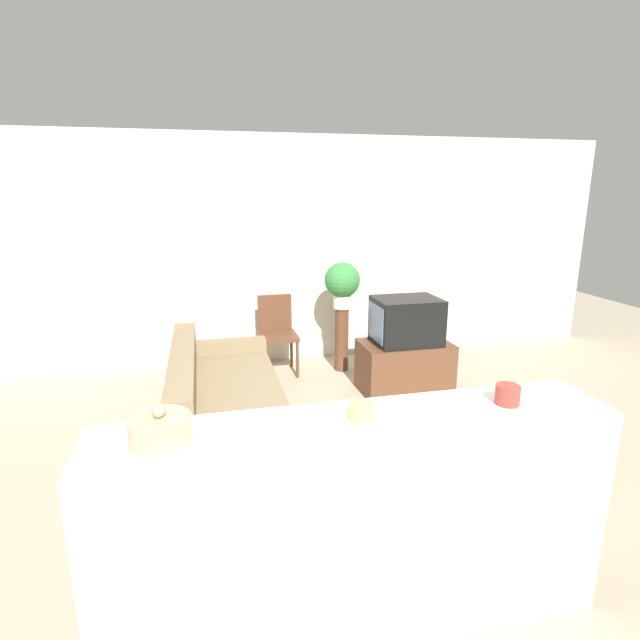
{
  "coord_description": "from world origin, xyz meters",
  "views": [
    {
      "loc": [
        -0.65,
        -2.51,
        2.08
      ],
      "look_at": [
        0.43,
        2.04,
        0.85
      ],
      "focal_mm": 28.0,
      "sensor_mm": 36.0,
      "label": 1
    }
  ],
  "objects": [
    {
      "name": "couch",
      "position": [
        -0.54,
        1.55,
        0.28
      ],
      "size": [
        0.91,
        2.0,
        0.77
      ],
      "color": "#847051",
      "rests_on": "ground_plane"
    },
    {
      "name": "potted_plant",
      "position": [
        0.89,
        2.87,
        1.06
      ],
      "size": [
        0.41,
        0.41,
        0.53
      ],
      "color": "white",
      "rests_on": "plant_stand"
    },
    {
      "name": "television",
      "position": [
        1.36,
        2.12,
        0.77
      ],
      "size": [
        0.67,
        0.51,
        0.47
      ],
      "color": "black",
      "rests_on": "tv_stand"
    },
    {
      "name": "decorative_bowl",
      "position": [
        -0.85,
        -0.58,
        1.14
      ],
      "size": [
        0.25,
        0.25,
        0.16
      ],
      "color": "tan",
      "rests_on": "foreground_counter"
    },
    {
      "name": "ground_plane",
      "position": [
        0.0,
        0.0,
        0.0
      ],
      "size": [
        14.0,
        14.0,
        0.0
      ],
      "primitive_type": "plane",
      "color": "tan"
    },
    {
      "name": "coffee_tin",
      "position": [
        0.73,
        -0.58,
        1.13
      ],
      "size": [
        0.12,
        0.12,
        0.09
      ],
      "color": "#99382D",
      "rests_on": "foreground_counter"
    },
    {
      "name": "wooden_chair",
      "position": [
        0.15,
        3.0,
        0.5
      ],
      "size": [
        0.44,
        0.44,
        0.89
      ],
      "color": "brown",
      "rests_on": "ground_plane"
    },
    {
      "name": "foreground_counter",
      "position": [
        0.0,
        -0.58,
        0.54
      ],
      "size": [
        2.38,
        0.44,
        1.09
      ],
      "color": "white",
      "rests_on": "ground_plane"
    },
    {
      "name": "candle_jar",
      "position": [
        -0.0,
        -0.58,
        1.12
      ],
      "size": [
        0.11,
        0.11,
        0.08
      ],
      "color": "tan",
      "rests_on": "foreground_counter"
    },
    {
      "name": "wall_back",
      "position": [
        0.0,
        3.43,
        1.35
      ],
      "size": [
        9.0,
        0.06,
        2.7
      ],
      "color": "silver",
      "rests_on": "ground_plane"
    },
    {
      "name": "plant_stand",
      "position": [
        0.89,
        2.87,
        0.38
      ],
      "size": [
        0.16,
        0.16,
        0.75
      ],
      "color": "brown",
      "rests_on": "ground_plane"
    },
    {
      "name": "tv_stand",
      "position": [
        1.37,
        2.12,
        0.26
      ],
      "size": [
        0.93,
        0.57,
        0.53
      ],
      "color": "brown",
      "rests_on": "ground_plane"
    }
  ]
}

